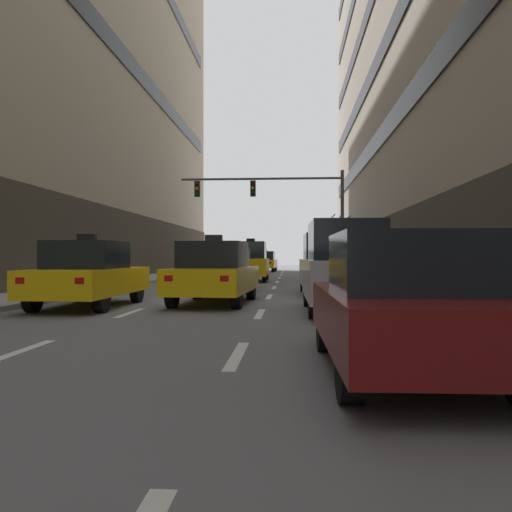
{
  "coord_description": "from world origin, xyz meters",
  "views": [
    {
      "loc": [
        2.23,
        -14.89,
        1.31
      ],
      "look_at": [
        0.46,
        11.25,
        1.33
      ],
      "focal_mm": 36.63,
      "sensor_mm": 36.0,
      "label": 1
    }
  ],
  "objects_px": {
    "car_driving_4": "(230,270)",
    "car_parked_2": "(327,264)",
    "taxi_driving_1": "(89,275)",
    "street_tree_0": "(336,244)",
    "car_parked_0": "(404,305)",
    "taxi_driving_5": "(251,262)",
    "taxi_driving_2": "(264,262)",
    "car_driving_3": "(223,259)",
    "taxi_driving_6": "(213,264)",
    "car_parked_1": "(345,267)",
    "traffic_signal_0": "(283,201)",
    "taxi_driving_0": "(215,273)",
    "pedestrian_0": "(449,264)"
  },
  "relations": [
    {
      "from": "car_parked_0",
      "to": "taxi_driving_5",
      "type": "bearing_deg",
      "value": 98.97
    },
    {
      "from": "taxi_driving_5",
      "to": "taxi_driving_6",
      "type": "distance_m",
      "value": 7.27
    },
    {
      "from": "car_parked_0",
      "to": "taxi_driving_2",
      "type": "bearing_deg",
      "value": 95.27
    },
    {
      "from": "taxi_driving_0",
      "to": "car_driving_3",
      "type": "height_order",
      "value": "car_driving_3"
    },
    {
      "from": "car_driving_4",
      "to": "car_parked_0",
      "type": "xyz_separation_m",
      "value": [
        3.62,
        -14.02,
        0.0
      ]
    },
    {
      "from": "car_driving_3",
      "to": "traffic_signal_0",
      "type": "bearing_deg",
      "value": -69.05
    },
    {
      "from": "taxi_driving_0",
      "to": "traffic_signal_0",
      "type": "bearing_deg",
      "value": 82.96
    },
    {
      "from": "taxi_driving_6",
      "to": "street_tree_0",
      "type": "relative_size",
      "value": 0.94
    },
    {
      "from": "taxi_driving_1",
      "to": "taxi_driving_5",
      "type": "distance_m",
      "value": 14.56
    },
    {
      "from": "car_driving_3",
      "to": "car_parked_1",
      "type": "bearing_deg",
      "value": -76.87
    },
    {
      "from": "taxi_driving_1",
      "to": "street_tree_0",
      "type": "distance_m",
      "value": 27.59
    },
    {
      "from": "taxi_driving_2",
      "to": "car_driving_3",
      "type": "relative_size",
      "value": 0.99
    },
    {
      "from": "taxi_driving_2",
      "to": "car_driving_3",
      "type": "distance_m",
      "value": 4.73
    },
    {
      "from": "pedestrian_0",
      "to": "car_driving_3",
      "type": "bearing_deg",
      "value": 109.85
    },
    {
      "from": "taxi_driving_5",
      "to": "car_parked_2",
      "type": "height_order",
      "value": "taxi_driving_5"
    },
    {
      "from": "taxi_driving_6",
      "to": "car_parked_1",
      "type": "relative_size",
      "value": 0.98
    },
    {
      "from": "taxi_driving_0",
      "to": "taxi_driving_5",
      "type": "distance_m",
      "value": 13.02
    },
    {
      "from": "taxi_driving_2",
      "to": "traffic_signal_0",
      "type": "relative_size",
      "value": 0.54
    },
    {
      "from": "pedestrian_0",
      "to": "taxi_driving_0",
      "type": "bearing_deg",
      "value": 178.68
    },
    {
      "from": "car_driving_4",
      "to": "car_parked_0",
      "type": "height_order",
      "value": "car_parked_0"
    },
    {
      "from": "car_driving_4",
      "to": "taxi_driving_6",
      "type": "relative_size",
      "value": 0.98
    },
    {
      "from": "car_driving_3",
      "to": "car_driving_4",
      "type": "bearing_deg",
      "value": -81.78
    },
    {
      "from": "taxi_driving_0",
      "to": "pedestrian_0",
      "type": "height_order",
      "value": "taxi_driving_0"
    },
    {
      "from": "car_driving_3",
      "to": "pedestrian_0",
      "type": "bearing_deg",
      "value": -70.15
    },
    {
      "from": "car_parked_1",
      "to": "street_tree_0",
      "type": "height_order",
      "value": "street_tree_0"
    },
    {
      "from": "car_parked_1",
      "to": "car_parked_2",
      "type": "bearing_deg",
      "value": 90.0
    },
    {
      "from": "taxi_driving_0",
      "to": "taxi_driving_5",
      "type": "height_order",
      "value": "taxi_driving_5"
    },
    {
      "from": "taxi_driving_6",
      "to": "traffic_signal_0",
      "type": "height_order",
      "value": "traffic_signal_0"
    },
    {
      "from": "car_driving_3",
      "to": "car_parked_2",
      "type": "distance_m",
      "value": 23.44
    },
    {
      "from": "taxi_driving_2",
      "to": "pedestrian_0",
      "type": "height_order",
      "value": "taxi_driving_2"
    },
    {
      "from": "car_driving_4",
      "to": "car_parked_2",
      "type": "xyz_separation_m",
      "value": [
        3.62,
        -1.74,
        0.27
      ]
    },
    {
      "from": "taxi_driving_5",
      "to": "car_parked_0",
      "type": "height_order",
      "value": "taxi_driving_5"
    },
    {
      "from": "taxi_driving_0",
      "to": "car_driving_4",
      "type": "xyz_separation_m",
      "value": [
        -0.24,
        5.59,
        -0.07
      ]
    },
    {
      "from": "car_parked_1",
      "to": "pedestrian_0",
      "type": "height_order",
      "value": "car_parked_1"
    },
    {
      "from": "taxi_driving_0",
      "to": "street_tree_0",
      "type": "bearing_deg",
      "value": 77.6
    },
    {
      "from": "taxi_driving_0",
      "to": "car_parked_1",
      "type": "height_order",
      "value": "car_parked_1"
    },
    {
      "from": "taxi_driving_0",
      "to": "taxi_driving_2",
      "type": "relative_size",
      "value": 0.99
    },
    {
      "from": "taxi_driving_1",
      "to": "car_parked_0",
      "type": "distance_m",
      "value": 9.69
    },
    {
      "from": "car_driving_3",
      "to": "taxi_driving_6",
      "type": "bearing_deg",
      "value": -87.87
    },
    {
      "from": "car_driving_4",
      "to": "car_parked_2",
      "type": "bearing_deg",
      "value": -25.7
    },
    {
      "from": "car_parked_2",
      "to": "taxi_driving_1",
      "type": "bearing_deg",
      "value": -141.92
    },
    {
      "from": "car_parked_0",
      "to": "pedestrian_0",
      "type": "height_order",
      "value": "pedestrian_0"
    },
    {
      "from": "traffic_signal_0",
      "to": "car_driving_3",
      "type": "bearing_deg",
      "value": 110.95
    },
    {
      "from": "taxi_driving_5",
      "to": "traffic_signal_0",
      "type": "relative_size",
      "value": 0.49
    },
    {
      "from": "taxi_driving_5",
      "to": "car_parked_2",
      "type": "distance_m",
      "value": 9.77
    },
    {
      "from": "taxi_driving_1",
      "to": "car_parked_2",
      "type": "distance_m",
      "value": 8.22
    },
    {
      "from": "car_driving_4",
      "to": "car_parked_1",
      "type": "xyz_separation_m",
      "value": [
        3.62,
        -7.6,
        0.29
      ]
    },
    {
      "from": "car_parked_2",
      "to": "taxi_driving_2",
      "type": "bearing_deg",
      "value": 97.72
    },
    {
      "from": "taxi_driving_1",
      "to": "car_driving_4",
      "type": "bearing_deg",
      "value": 67.29
    },
    {
      "from": "taxi_driving_5",
      "to": "car_parked_0",
      "type": "xyz_separation_m",
      "value": [
        3.39,
        -21.45,
        -0.26
      ]
    }
  ]
}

